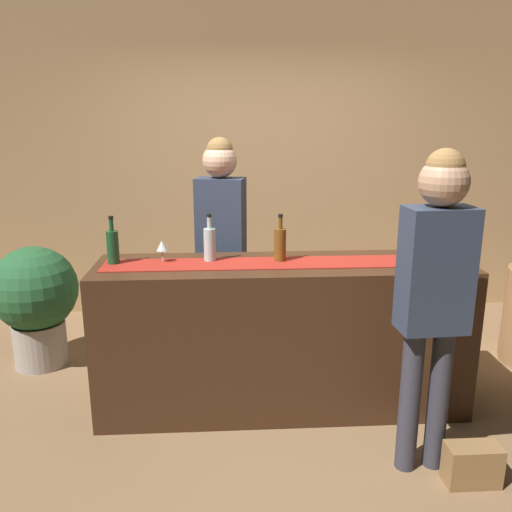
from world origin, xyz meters
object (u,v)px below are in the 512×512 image
wine_bottle_green (113,246)px  bartender (221,230)px  potted_plant_tall (35,298)px  handbag (472,465)px  wine_glass_near_customer (425,243)px  wine_bottle_clear (210,244)px  customer_sipping (435,281)px  wine_bottle_amber (280,244)px  wine_glass_mid_counter (162,246)px

wine_bottle_green → bartender: bartender is taller
potted_plant_tall → handbag: size_ratio=3.33×
wine_bottle_green → potted_plant_tall: 1.13m
wine_bottle_green → wine_glass_near_customer: size_ratio=2.10×
wine_bottle_clear → potted_plant_tall: bearing=154.9°
wine_bottle_green → customer_sipping: size_ratio=0.18×
wine_bottle_amber → customer_sipping: size_ratio=0.18×
wine_bottle_amber → wine_bottle_clear: bearing=176.2°
bartender → wine_glass_mid_counter: bearing=68.1°
wine_bottle_clear → handbag: (1.36, -0.93, -0.98)m
wine_bottle_green → bartender: (0.66, 0.53, -0.02)m
wine_bottle_amber → potted_plant_tall: 1.97m
wine_bottle_green → wine_glass_near_customer: 1.97m
wine_bottle_amber → customer_sipping: customer_sipping is taller
wine_bottle_clear → bartender: (0.07, 0.50, -0.02)m
wine_bottle_amber → wine_glass_near_customer: bearing=0.1°
wine_bottle_clear → wine_glass_mid_counter: 0.30m
wine_bottle_green → customer_sipping: bearing=-23.0°
wine_bottle_green → wine_bottle_amber: (1.03, 0.00, 0.00)m
wine_bottle_clear → bartender: 0.51m
customer_sipping → wine_bottle_clear: bearing=142.6°
wine_bottle_amber → potted_plant_tall: (-1.78, 0.66, -0.55)m
wine_glass_mid_counter → bartender: size_ratio=0.08×
wine_glass_mid_counter → potted_plant_tall: wine_glass_mid_counter is taller
wine_bottle_clear → potted_plant_tall: (-1.34, 0.63, -0.55)m
wine_bottle_green → potted_plant_tall: (-0.74, 0.66, -0.55)m
wine_bottle_green → wine_bottle_amber: size_ratio=1.00×
potted_plant_tall → handbag: (2.70, -1.55, -0.43)m
wine_bottle_clear → wine_glass_near_customer: wine_bottle_clear is taller
handbag → wine_bottle_amber: bearing=135.8°
bartender → potted_plant_tall: (-1.41, 0.12, -0.53)m
wine_bottle_amber → bartender: 0.65m
wine_bottle_green → handbag: wine_bottle_green is taller
wine_bottle_amber → wine_glass_mid_counter: size_ratio=2.10×
wine_bottle_clear → bartender: bearing=82.2°
wine_glass_mid_counter → bartender: bartender is taller
bartender → handbag: 2.15m
wine_bottle_green → wine_glass_mid_counter: size_ratio=2.10×
bartender → wine_bottle_clear: bearing=95.2°
wine_bottle_clear → potted_plant_tall: size_ratio=0.33×
potted_plant_tall → wine_bottle_clear: bearing=-25.1°
potted_plant_tall → handbag: 3.14m
wine_bottle_green → wine_bottle_clear: 0.59m
wine_bottle_clear → customer_sipping: bearing=-33.9°
wine_glass_mid_counter → potted_plant_tall: bearing=148.3°
wine_bottle_clear → customer_sipping: size_ratio=0.18×
wine_bottle_clear → handbag: wine_bottle_clear is taller
customer_sipping → wine_glass_mid_counter: bearing=148.9°
wine_bottle_clear → wine_glass_near_customer: bearing=-1.2°
potted_plant_tall → wine_bottle_amber: bearing=-20.2°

